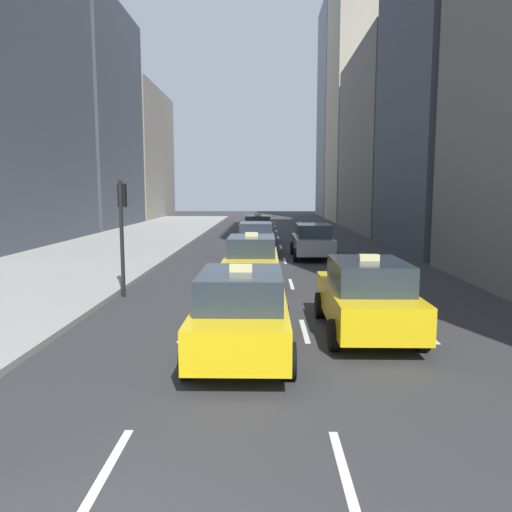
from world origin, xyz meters
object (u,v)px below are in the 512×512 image
at_px(sedan_silver_behind, 256,239).
at_px(taxi_fourth, 366,296).
at_px(sedan_black_near, 313,241).
at_px(traffic_light_pole, 122,220).
at_px(taxi_second, 258,229).
at_px(taxi_third, 252,260).
at_px(taxi_lead, 242,312).

bearing_deg(sedan_silver_behind, taxi_fourth, -78.71).
xyz_separation_m(sedan_black_near, traffic_light_pole, (-6.75, -9.14, 1.55)).
relative_size(taxi_second, taxi_third, 1.00).
relative_size(sedan_black_near, traffic_light_pole, 1.24).
xyz_separation_m(taxi_lead, taxi_third, (0.00, 7.64, 0.00)).
distance_m(taxi_fourth, sedan_silver_behind, 14.31).
bearing_deg(taxi_lead, taxi_third, 90.00).
distance_m(taxi_lead, sedan_black_near, 15.00).
bearing_deg(sedan_silver_behind, taxi_lead, -90.00).
bearing_deg(traffic_light_pole, taxi_fourth, -30.64).
bearing_deg(taxi_lead, taxi_fourth, 29.79).
height_order(taxi_lead, taxi_second, same).
bearing_deg(taxi_second, traffic_light_pole, -103.10).
relative_size(taxi_lead, taxi_third, 1.00).
distance_m(sedan_black_near, sedan_silver_behind, 2.94).
distance_m(sedan_black_near, traffic_light_pole, 11.46).
bearing_deg(taxi_fourth, sedan_black_near, 90.00).
height_order(taxi_second, taxi_third, same).
bearing_deg(traffic_light_pole, sedan_black_near, 53.54).
xyz_separation_m(taxi_fourth, sedan_silver_behind, (-2.80, 14.03, -0.01)).
bearing_deg(taxi_lead, sedan_silver_behind, 90.00).
height_order(taxi_lead, traffic_light_pole, traffic_light_pole).
distance_m(taxi_second, sedan_silver_behind, 6.94).
relative_size(taxi_fourth, traffic_light_pole, 1.22).
bearing_deg(taxi_third, sedan_silver_behind, 90.00).
bearing_deg(taxi_fourth, traffic_light_pole, 149.36).
relative_size(taxi_fourth, sedan_silver_behind, 0.94).
height_order(taxi_lead, sedan_silver_behind, taxi_lead).
xyz_separation_m(taxi_second, sedan_silver_behind, (-0.00, -6.94, -0.01)).
height_order(taxi_third, sedan_silver_behind, taxi_third).
relative_size(taxi_third, traffic_light_pole, 1.22).
xyz_separation_m(taxi_third, traffic_light_pole, (-3.95, -2.04, 1.53)).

